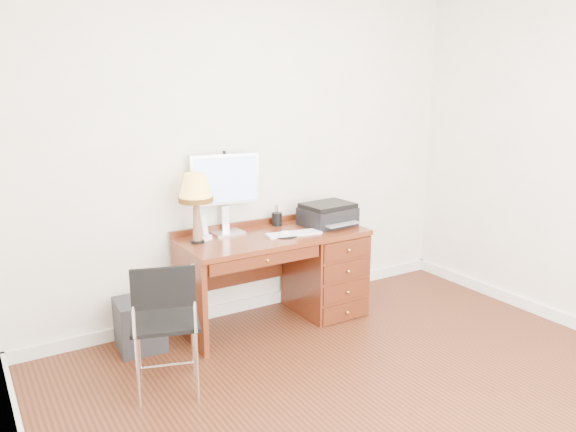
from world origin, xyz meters
TOP-DOWN VIEW (x-y plane):
  - ground at (0.00, 0.00)m, footprint 4.00×4.00m
  - room_shell at (0.00, 0.63)m, footprint 4.00×4.00m
  - desk at (0.32, 1.40)m, footprint 1.50×0.67m
  - monitor at (-0.31, 1.63)m, footprint 0.55×0.21m
  - keyboard at (0.13, 1.30)m, footprint 0.46×0.20m
  - mouse_pad at (0.04, 1.30)m, footprint 0.21×0.21m
  - printer at (0.53, 1.40)m, footprint 0.45×0.36m
  - leg_lamp at (-0.61, 1.49)m, footprint 0.26×0.26m
  - phone at (-0.54, 1.53)m, footprint 0.11×0.11m
  - pen_cup at (0.16, 1.62)m, footprint 0.09×0.09m
  - chair at (-1.10, 0.80)m, footprint 0.52×0.53m
  - equipment_box at (-1.08, 1.50)m, footprint 0.35×0.35m

SIDE VIEW (x-z plane):
  - ground at x=0.00m, z-range 0.00..0.00m
  - room_shell at x=0.00m, z-range -1.95..2.05m
  - equipment_box at x=-1.08m, z-range 0.00..0.38m
  - desk at x=0.32m, z-range 0.04..0.79m
  - chair at x=-1.10m, z-range 0.09..0.98m
  - keyboard at x=0.13m, z-range 0.75..0.77m
  - mouse_pad at x=0.04m, z-range 0.74..0.78m
  - pen_cup at x=0.16m, z-range 0.75..0.86m
  - phone at x=-0.54m, z-range 0.71..0.90m
  - printer at x=0.53m, z-range 0.75..0.94m
  - leg_lamp at x=-0.61m, z-range 0.87..1.40m
  - monitor at x=-0.31m, z-range 0.83..1.46m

